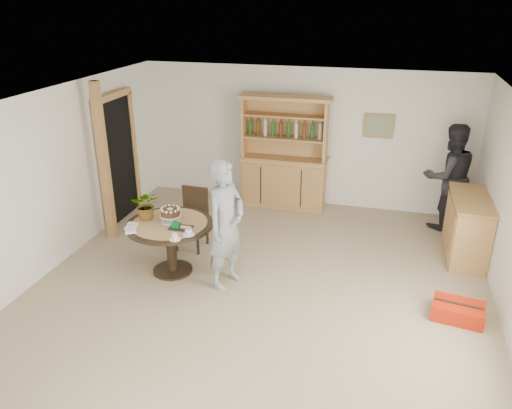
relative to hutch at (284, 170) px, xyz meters
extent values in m
plane|color=tan|center=(0.30, -3.24, -0.69)|extent=(7.00, 7.00, 0.00)
cube|color=white|center=(0.30, 0.26, 0.56)|extent=(6.00, 0.04, 2.50)
cube|color=white|center=(-2.70, -3.24, 0.56)|extent=(0.04, 7.00, 2.50)
cube|color=white|center=(0.30, -3.24, 1.81)|extent=(6.00, 7.00, 0.04)
cube|color=#AE7F49|center=(1.60, 0.23, 0.86)|extent=(0.52, 0.03, 0.42)
cube|color=#59724C|center=(1.60, 0.21, 0.86)|extent=(0.44, 0.02, 0.34)
cube|color=black|center=(-2.64, -1.24, 0.36)|extent=(0.10, 0.90, 2.10)
cube|color=tan|center=(-2.62, -1.74, 0.36)|extent=(0.12, 0.10, 2.10)
cube|color=tan|center=(-2.62, -0.74, 0.36)|extent=(0.12, 0.10, 2.10)
cube|color=tan|center=(-2.62, -1.24, 1.44)|extent=(0.12, 1.10, 0.10)
cube|color=#AE7F49|center=(-2.40, -2.04, 0.56)|extent=(0.12, 0.12, 2.50)
cube|color=tan|center=(0.00, 0.00, -0.24)|extent=(1.50, 0.50, 0.90)
cube|color=#AE7F49|center=(0.00, 0.00, 0.23)|extent=(1.56, 0.54, 0.04)
cube|color=tan|center=(0.00, 0.10, 0.78)|extent=(1.50, 0.04, 1.06)
cube|color=tan|center=(-0.73, -0.05, 0.78)|extent=(0.04, 0.34, 1.06)
cube|color=tan|center=(0.73, -0.05, 0.78)|extent=(0.04, 0.34, 1.06)
cube|color=#AE7F49|center=(0.00, -0.05, 0.61)|extent=(1.44, 0.32, 0.03)
cube|color=#AE7F49|center=(0.00, -0.05, 1.01)|extent=(1.44, 0.32, 0.03)
cube|color=tan|center=(0.00, -0.05, 1.32)|extent=(1.62, 0.40, 0.06)
cylinder|color=#194C1E|center=(-0.56, -0.05, 0.77)|extent=(0.07, 0.07, 0.28)
cylinder|color=#4C2D14|center=(-0.40, -0.05, 0.77)|extent=(0.07, 0.07, 0.28)
cylinder|color=#B2BFB2|center=(-0.24, -0.05, 0.77)|extent=(0.07, 0.07, 0.28)
cylinder|color=#194C1E|center=(-0.08, -0.05, 0.77)|extent=(0.07, 0.07, 0.28)
cylinder|color=#4C2D14|center=(0.08, -0.05, 0.77)|extent=(0.07, 0.07, 0.28)
cylinder|color=#B2BFB2|center=(0.24, -0.05, 0.77)|extent=(0.07, 0.07, 0.28)
cylinder|color=#194C1E|center=(0.40, -0.05, 0.77)|extent=(0.07, 0.07, 0.28)
cylinder|color=#4C2D14|center=(0.56, -0.05, 0.77)|extent=(0.07, 0.07, 0.28)
cube|color=tan|center=(3.04, -1.24, -0.24)|extent=(0.50, 1.20, 0.90)
cube|color=#AE7F49|center=(3.04, -1.24, 0.23)|extent=(0.54, 1.26, 0.04)
cylinder|color=black|center=(-1.01, -2.80, 0.04)|extent=(1.20, 1.20, 0.04)
cylinder|color=black|center=(-1.01, -2.80, -0.33)|extent=(0.14, 0.14, 0.70)
cylinder|color=black|center=(-1.01, -2.80, -0.67)|extent=(0.56, 0.56, 0.03)
cylinder|color=tan|center=(-1.01, -2.80, 0.07)|extent=(1.04, 1.04, 0.01)
cube|color=black|center=(-1.01, -2.05, -0.24)|extent=(0.44, 0.44, 0.04)
cube|color=black|center=(-1.00, -1.86, 0.01)|extent=(0.42, 0.05, 0.46)
cube|color=black|center=(-1.00, -1.86, 0.23)|extent=(0.42, 0.06, 0.05)
cube|color=black|center=(-1.20, -2.22, -0.47)|extent=(0.04, 0.04, 0.44)
cube|color=black|center=(-0.84, -2.24, -0.47)|extent=(0.04, 0.04, 0.44)
cube|color=black|center=(-1.18, -1.86, -0.47)|extent=(0.04, 0.04, 0.44)
cube|color=black|center=(-0.82, -1.88, -0.47)|extent=(0.04, 0.04, 0.44)
cylinder|color=white|center=(-1.01, -2.75, 0.08)|extent=(0.28, 0.28, 0.01)
cylinder|color=white|center=(-1.01, -2.75, 0.12)|extent=(0.05, 0.05, 0.08)
cylinder|color=white|center=(-1.01, -2.75, 0.16)|extent=(0.30, 0.30, 0.01)
cylinder|color=#4A2A15|center=(-1.01, -2.75, 0.21)|extent=(0.26, 0.26, 0.09)
cylinder|color=white|center=(-1.01, -2.75, 0.26)|extent=(0.08, 0.08, 0.01)
sphere|color=white|center=(-0.89, -2.75, 0.26)|extent=(0.04, 0.04, 0.04)
sphere|color=white|center=(-0.91, -2.69, 0.26)|extent=(0.04, 0.04, 0.04)
sphere|color=white|center=(-0.95, -2.65, 0.26)|extent=(0.04, 0.04, 0.04)
sphere|color=white|center=(-1.01, -2.63, 0.26)|extent=(0.04, 0.04, 0.04)
sphere|color=white|center=(-1.07, -2.65, 0.26)|extent=(0.04, 0.04, 0.04)
sphere|color=white|center=(-1.11, -2.69, 0.26)|extent=(0.04, 0.04, 0.04)
sphere|color=white|center=(-1.13, -2.75, 0.26)|extent=(0.04, 0.04, 0.04)
sphere|color=white|center=(-1.11, -2.81, 0.26)|extent=(0.04, 0.04, 0.04)
sphere|color=white|center=(-1.07, -2.86, 0.26)|extent=(0.04, 0.04, 0.04)
sphere|color=white|center=(-1.01, -2.87, 0.26)|extent=(0.04, 0.04, 0.04)
sphere|color=white|center=(-0.95, -2.86, 0.26)|extent=(0.04, 0.04, 0.04)
sphere|color=white|center=(-0.91, -2.81, 0.26)|extent=(0.04, 0.04, 0.04)
imported|color=#3F7233|center=(-1.36, -2.75, 0.28)|extent=(0.47, 0.44, 0.42)
cube|color=black|center=(-0.79, -2.92, 0.08)|extent=(0.30, 0.20, 0.01)
cube|color=#0C7129|center=(-0.85, -2.92, 0.11)|extent=(0.10, 0.10, 0.06)
cube|color=#0C7129|center=(-0.85, -2.92, 0.15)|extent=(0.11, 0.02, 0.01)
cylinder|color=white|center=(-0.61, -3.08, 0.08)|extent=(0.15, 0.15, 0.01)
imported|color=white|center=(-0.61, -3.08, 0.12)|extent=(0.10, 0.10, 0.08)
cylinder|color=white|center=(-0.73, -3.25, 0.08)|extent=(0.15, 0.15, 0.01)
imported|color=white|center=(-0.73, -3.25, 0.12)|extent=(0.08, 0.08, 0.07)
cube|color=white|center=(-1.46, -3.00, 0.09)|extent=(0.14, 0.08, 0.03)
cube|color=white|center=(-1.43, -3.12, 0.09)|extent=(0.16, 0.11, 0.03)
cube|color=white|center=(-1.37, -3.22, 0.09)|extent=(0.16, 0.14, 0.03)
imported|color=gray|center=(-0.16, -2.90, 0.19)|extent=(0.62, 0.75, 1.76)
imported|color=black|center=(2.80, -0.24, 0.20)|extent=(1.05, 0.95, 1.78)
cube|color=#BB2109|center=(2.80, -2.94, -0.59)|extent=(0.66, 0.49, 0.20)
cube|color=black|center=(2.80, -2.94, -0.48)|extent=(0.56, 0.13, 0.01)
camera|label=1|loc=(1.74, -8.47, 2.97)|focal=35.00mm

